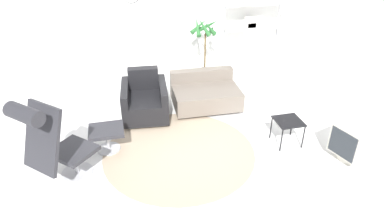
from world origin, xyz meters
name	(u,v)px	position (x,y,z in m)	size (l,w,h in m)	color
ground_plane	(179,148)	(0.00, 0.00, 0.00)	(12.00, 12.00, 0.00)	white
wall_back	(150,13)	(0.00, 2.93, 1.40)	(12.00, 0.09, 2.80)	white
wall_right	(368,48)	(3.03, 0.00, 1.40)	(0.06, 12.00, 2.80)	white
round_rug	(179,152)	(-0.02, -0.11, 0.00)	(2.33, 2.33, 0.01)	tan
lounge_chair	(49,138)	(-1.73, -0.47, 0.77)	(0.99, 1.00, 1.33)	#BCBCC1
ottoman	(107,134)	(-1.07, 0.21, 0.29)	(0.52, 0.44, 0.38)	#BCBCC1
armchair_red	(145,101)	(-0.39, 1.11, 0.29)	(0.86, 0.97, 0.80)	silver
couch_low	(205,94)	(0.77, 1.25, 0.23)	(1.25, 0.95, 0.61)	black
side_table	(288,123)	(1.69, -0.26, 0.37)	(0.41, 0.41, 0.42)	black
crt_television	(353,141)	(2.44, -0.86, 0.31)	(0.61, 0.60, 0.57)	beige
potted_plant	(205,49)	(1.06, 2.37, 0.73)	(0.66, 0.59, 1.44)	silver
shelf_unit	(252,19)	(2.19, 2.62, 1.23)	(1.33, 0.28, 2.05)	#BCBCC1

